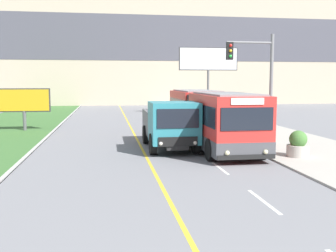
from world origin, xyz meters
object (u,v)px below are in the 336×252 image
city_bus (209,117)px  billboard_small (24,101)px  planter_round_third (236,125)px  planter_round_near (298,145)px  traffic_light_mast (258,79)px  billboard_large (208,61)px  planter_round_second (260,133)px  planter_round_far (218,119)px  dump_truck (171,126)px  car_distant (170,111)px

city_bus → billboard_small: (-11.64, 7.73, 0.60)m
planter_round_third → planter_round_near: bearing=-89.8°
traffic_light_mast → billboard_large: billboard_large is taller
city_bus → planter_round_second: 3.02m
city_bus → traffic_light_mast: (1.27, -3.99, 2.14)m
planter_round_third → city_bus: bearing=-127.1°
city_bus → planter_round_near: size_ratio=10.21×
billboard_small → billboard_large: bearing=35.8°
planter_round_near → planter_round_far: planter_round_far is taller
dump_truck → billboard_large: bearing=70.7°
traffic_light_mast → planter_round_second: 4.89m
planter_round_second → traffic_light_mast: bearing=-114.2°
car_distant → planter_round_third: size_ratio=3.68×
car_distant → planter_round_third: 12.70m
city_bus → dump_truck: city_bus is taller
billboard_large → planter_round_second: 21.08m
billboard_small → planter_round_second: size_ratio=3.14×
car_distant → billboard_small: bearing=-144.4°
dump_truck → planter_round_far: size_ratio=4.96×
billboard_small → planter_round_far: (14.51, 0.47, -1.49)m
planter_round_far → dump_truck: bearing=-117.9°
planter_round_second → planter_round_third: bearing=89.0°
dump_truck → billboard_small: (-9.11, 9.73, 0.83)m
planter_round_second → dump_truck: bearing=-164.5°
car_distant → billboard_small: size_ratio=1.17×
billboard_small → planter_round_third: (14.55, -3.89, -1.52)m
dump_truck → billboard_small: 13.35m
billboard_small → car_distant: bearing=35.6°
traffic_light_mast → planter_round_near: (1.67, -0.88, -3.04)m
city_bus → traffic_light_mast: bearing=-72.3°
planter_round_second → planter_round_near: bearing=-88.6°
billboard_large → traffic_light_mast: bearing=-99.1°
city_bus → dump_truck: bearing=-141.7°
city_bus → car_distant: city_bus is taller
dump_truck → planter_round_second: 5.61m
planter_round_second → planter_round_third: 4.36m
dump_truck → planter_round_third: 8.02m
billboard_large → planter_round_near: (-2.15, -24.69, -5.07)m
planter_round_far → billboard_small: bearing=-178.1°
dump_truck → planter_round_second: dump_truck is taller
planter_round_far → billboard_large: bearing=79.2°
traffic_light_mast → billboard_large: (3.82, 23.81, 2.03)m
dump_truck → car_distant: dump_truck is taller
planter_round_second → city_bus: bearing=169.8°
dump_truck → planter_round_far: dump_truck is taller
traffic_light_mast → city_bus: bearing=107.7°
planter_round_near → planter_round_third: bearing=90.2°
traffic_light_mast → billboard_large: bearing=80.9°
car_distant → planter_round_third: (2.60, -12.43, -0.09)m
traffic_light_mast → planter_round_far: bearing=82.5°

